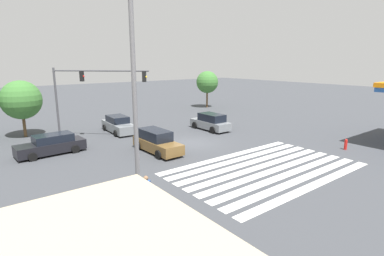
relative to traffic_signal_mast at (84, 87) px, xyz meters
The scene contains 12 objects.
ground_plane 10.31m from the traffic_signal_mast, 45.00° to the right, with size 148.44×148.44×0.00m, color #3D3F44.
crosswalk_markings 16.40m from the traffic_signal_mast, 65.51° to the right, with size 12.27×7.25×0.01m.
traffic_signal_mast is the anchor object (origin of this frame).
car_0 12.28m from the traffic_signal_mast, 18.35° to the right, with size 1.98×4.47×1.66m.
car_1 5.18m from the traffic_signal_mast, 17.25° to the left, with size 2.17×4.95×1.59m.
car_2 5.86m from the traffic_signal_mast, 144.66° to the right, with size 4.84×2.19×1.48m.
car_3 8.34m from the traffic_signal_mast, 67.16° to the right, with size 1.97×4.77×1.69m.
pedestrian 15.07m from the traffic_signal_mast, 98.75° to the right, with size 0.40×0.41×1.68m.
street_light_pole_a 17.11m from the traffic_signal_mast, 102.63° to the right, with size 0.80×0.36×9.20m.
tree_corner_a 22.14m from the traffic_signal_mast, 21.37° to the left, with size 3.22×3.22×5.37m.
tree_corner_c 6.31m from the traffic_signal_mast, 132.94° to the left, with size 3.47×3.47×5.13m.
fire_hydrant 21.79m from the traffic_signal_mast, 45.91° to the right, with size 0.22×0.22×0.86m.
Camera 1 is at (-14.88, -19.32, 6.75)m, focal length 28.00 mm.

